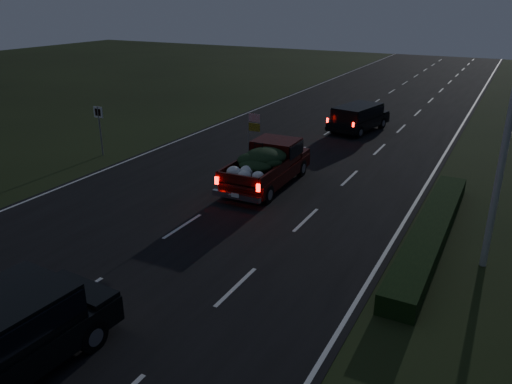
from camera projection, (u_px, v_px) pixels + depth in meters
The scene contains 6 objects.
ground at pixel (183, 227), 17.37m from camera, with size 120.00×120.00×0.00m, color black.
road_asphalt at pixel (183, 226), 17.37m from camera, with size 14.00×120.00×0.02m, color black.
hedge_row at pixel (431, 231), 16.34m from camera, with size 1.00×10.00×0.60m, color black.
route_sign at pixel (99, 123), 24.58m from camera, with size 0.55×0.08×2.50m.
pickup_truck at pixel (267, 162), 20.85m from camera, with size 2.10×5.16×2.68m.
lead_suv at pixel (358, 115), 29.32m from camera, with size 2.68×4.68×1.27m.
Camera 1 is at (9.62, -12.71, 7.47)m, focal length 35.00 mm.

